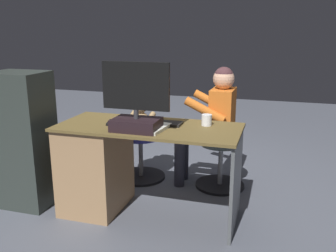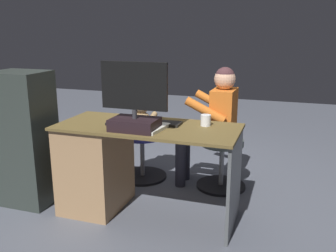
# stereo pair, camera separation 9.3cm
# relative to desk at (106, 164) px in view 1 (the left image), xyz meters

# --- Properties ---
(ground_plane) EXTENTS (10.00, 10.00, 0.00)m
(ground_plane) POSITION_rel_desk_xyz_m (-0.38, -0.32, -0.40)
(ground_plane) COLOR #555965
(desk) EXTENTS (1.41, 0.62, 0.75)m
(desk) POSITION_rel_desk_xyz_m (0.00, 0.00, 0.00)
(desk) COLOR brown
(desk) RESTS_ON ground_plane
(monitor) EXTENTS (0.51, 0.24, 0.50)m
(monitor) POSITION_rel_desk_xyz_m (-0.33, 0.14, 0.51)
(monitor) COLOR black
(monitor) RESTS_ON desk
(keyboard) EXTENTS (0.42, 0.14, 0.02)m
(keyboard) POSITION_rel_desk_xyz_m (-0.41, -0.08, 0.36)
(keyboard) COLOR black
(keyboard) RESTS_ON desk
(computer_mouse) EXTENTS (0.06, 0.10, 0.04)m
(computer_mouse) POSITION_rel_desk_xyz_m (-0.12, -0.06, 0.37)
(computer_mouse) COLOR #27222A
(computer_mouse) RESTS_ON desk
(cup) EXTENTS (0.08, 0.08, 0.09)m
(cup) POSITION_rel_desk_xyz_m (-0.80, -0.14, 0.39)
(cup) COLOR white
(cup) RESTS_ON desk
(tv_remote) EXTENTS (0.08, 0.16, 0.02)m
(tv_remote) POSITION_rel_desk_xyz_m (-0.07, 0.02, 0.36)
(tv_remote) COLOR black
(tv_remote) RESTS_ON desk
(notebook_binder) EXTENTS (0.25, 0.32, 0.02)m
(notebook_binder) POSITION_rel_desk_xyz_m (-0.42, 0.09, 0.36)
(notebook_binder) COLOR silver
(notebook_binder) RESTS_ON desk
(office_chair_teddy) EXTENTS (0.48, 0.48, 0.48)m
(office_chair_teddy) POSITION_rel_desk_xyz_m (-0.04, -0.70, -0.12)
(office_chair_teddy) COLOR black
(office_chair_teddy) RESTS_ON ground_plane
(teddy_bear) EXTENTS (0.25, 0.26, 0.36)m
(teddy_bear) POSITION_rel_desk_xyz_m (-0.04, -0.71, 0.24)
(teddy_bear) COLOR #9C7D52
(teddy_bear) RESTS_ON office_chair_teddy
(visitor_chair) EXTENTS (0.47, 0.47, 0.48)m
(visitor_chair) POSITION_rel_desk_xyz_m (-0.84, -0.72, -0.11)
(visitor_chair) COLOR black
(visitor_chair) RESTS_ON ground_plane
(person) EXTENTS (0.53, 0.48, 1.14)m
(person) POSITION_rel_desk_xyz_m (-0.75, -0.71, 0.29)
(person) COLOR orange
(person) RESTS_ON ground_plane
(equipment_rack) EXTENTS (0.44, 0.36, 1.14)m
(equipment_rack) POSITION_rel_desk_xyz_m (0.69, 0.11, 0.17)
(equipment_rack) COLOR #2D3530
(equipment_rack) RESTS_ON ground_plane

